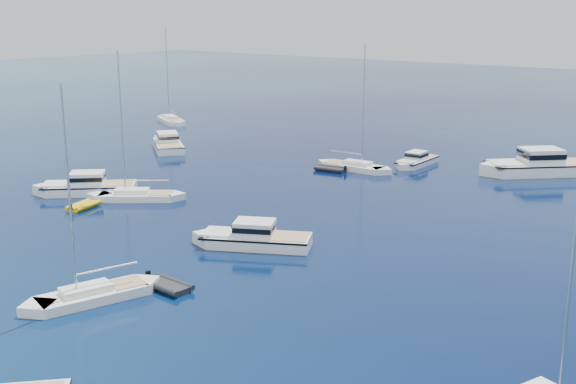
# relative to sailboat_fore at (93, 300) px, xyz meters

# --- Properties ---
(motor_cruiser_left) EXTENTS (9.36, 9.34, 2.66)m
(motor_cruiser_left) POSITION_rel_sailboat_fore_xyz_m (-21.77, 14.95, 0.00)
(motor_cruiser_left) COLOR white
(motor_cruiser_left) RESTS_ON ground
(motor_cruiser_centre) EXTENTS (9.61, 7.15, 2.47)m
(motor_cruiser_centre) POSITION_rel_sailboat_fore_xyz_m (0.58, 13.42, 0.00)
(motor_cruiser_centre) COLOR silver
(motor_cruiser_centre) RESTS_ON ground
(motor_cruiser_far_l) EXTENTS (10.26, 8.60, 2.72)m
(motor_cruiser_far_l) POSITION_rel_sailboat_fore_xyz_m (-32.91, 34.81, 0.00)
(motor_cruiser_far_l) COLOR white
(motor_cruiser_far_l) RESTS_ON ground
(motor_cruiser_distant) EXTENTS (12.15, 12.45, 3.50)m
(motor_cruiser_distant) POSITION_rel_sailboat_fore_xyz_m (7.85, 49.94, 0.00)
(motor_cruiser_distant) COLOR white
(motor_cruiser_distant) RESTS_ON ground
(motor_cruiser_horizon) EXTENTS (2.72, 7.76, 2.01)m
(motor_cruiser_horizon) POSITION_rel_sailboat_fore_xyz_m (-4.17, 45.65, 0.00)
(motor_cruiser_horizon) COLOR silver
(motor_cruiser_horizon) RESTS_ON ground
(sailboat_fore) EXTENTS (4.70, 9.35, 13.30)m
(sailboat_fore) POSITION_rel_sailboat_fore_xyz_m (0.00, 0.00, 0.00)
(sailboat_fore) COLOR silver
(sailboat_fore) RESTS_ON ground
(sailboat_mid_l) EXTENTS (8.75, 7.93, 13.81)m
(sailboat_mid_l) POSITION_rel_sailboat_fore_xyz_m (-16.38, 16.51, 0.00)
(sailboat_mid_l) COLOR white
(sailboat_mid_l) RESTS_ON ground
(sailboat_centre) EXTENTS (9.57, 3.19, 13.82)m
(sailboat_centre) POSITION_rel_sailboat_fore_xyz_m (-8.16, 39.43, 0.00)
(sailboat_centre) COLOR silver
(sailboat_centre) RESTS_ON ground
(sailboat_far_l) EXTENTS (10.20, 6.79, 14.81)m
(sailboat_far_l) POSITION_rel_sailboat_fore_xyz_m (-48.88, 49.53, 0.00)
(sailboat_far_l) COLOR white
(sailboat_far_l) RESTS_ON ground
(tender_yellow) EXTENTS (2.63, 3.59, 0.95)m
(tender_yellow) POSITION_rel_sailboat_fore_xyz_m (-17.68, 11.76, 0.00)
(tender_yellow) COLOR yellow
(tender_yellow) RESTS_ON ground
(tender_grey_near) EXTENTS (3.59, 2.03, 0.95)m
(tender_grey_near) POSITION_rel_sailboat_fore_xyz_m (2.01, 3.98, 0.00)
(tender_grey_near) COLOR black
(tender_grey_near) RESTS_ON ground
(tender_grey_far) EXTENTS (3.76, 2.52, 0.95)m
(tender_grey_far) POSITION_rel_sailboat_fore_xyz_m (-9.81, 37.37, 0.00)
(tender_grey_far) COLOR black
(tender_grey_far) RESTS_ON ground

